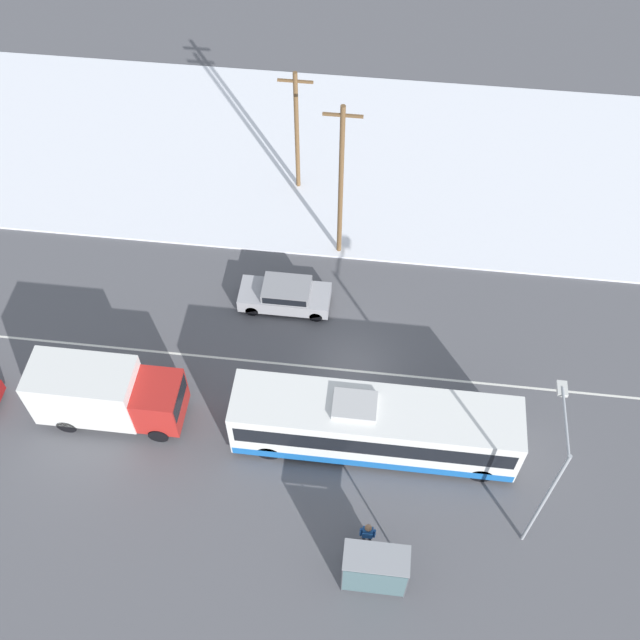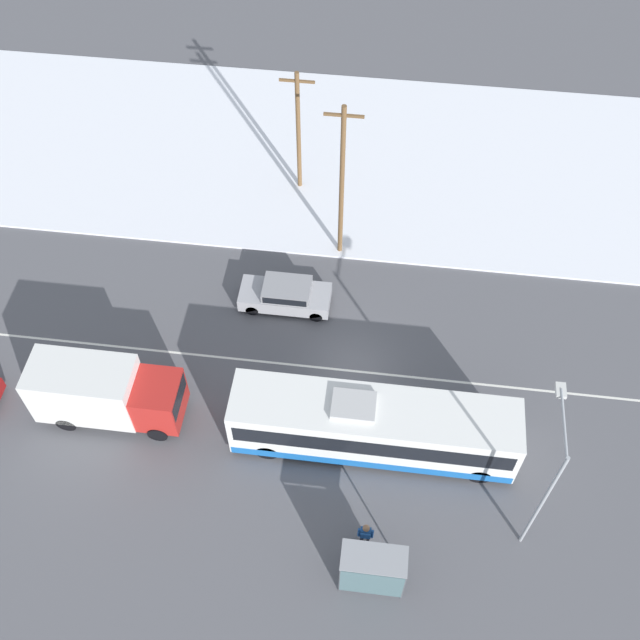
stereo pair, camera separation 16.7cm
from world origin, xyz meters
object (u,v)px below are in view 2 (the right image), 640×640
sedan_car (286,294)px  streetlamp (548,475)px  utility_pole_roadside (342,183)px  city_bus (374,426)px  box_truck (104,392)px  bus_shelter (373,572)px  utility_pole_snowlot (298,131)px  pedestrian_at_stop (366,533)px

sedan_car → streetlamp: 15.61m
streetlamp → utility_pole_roadside: size_ratio=0.79×
city_bus → utility_pole_roadside: utility_pole_roadside is taller
box_truck → bus_shelter: (12.18, -6.29, -0.11)m
box_truck → utility_pole_snowlot: bearing=67.9°
box_truck → utility_pole_roadside: size_ratio=0.69×
box_truck → utility_pole_roadside: utility_pole_roadside is taller
city_bus → utility_pole_snowlot: size_ratio=1.60×
pedestrian_at_stop → bus_shelter: bus_shelter is taller
streetlamp → utility_pole_snowlot: bearing=122.0°
sedan_car → bus_shelter: 14.44m
bus_shelter → box_truck: bearing=152.7°
pedestrian_at_stop → utility_pole_roadside: 16.28m
city_bus → utility_pole_snowlot: bearing=108.8°
utility_pole_snowlot → city_bus: bearing=-71.2°
pedestrian_at_stop → utility_pole_snowlot: 21.19m
city_bus → utility_pole_roadside: (-2.60, 11.13, 3.24)m
pedestrian_at_stop → utility_pole_roadside: bearing=99.7°
sedan_car → city_bus: bearing=123.9°
city_bus → box_truck: bearing=179.3°
streetlamp → box_truck: bearing=170.3°
city_bus → sedan_car: bearing=123.9°
box_truck → utility_pole_roadside: 14.60m
city_bus → pedestrian_at_stop: size_ratio=6.84×
sedan_car → pedestrian_at_stop: (4.94, -11.73, 0.28)m
pedestrian_at_stop → streetlamp: size_ratio=0.24×
city_bus → sedan_car: city_bus is taller
bus_shelter → city_bus: bearing=94.3°
box_truck → sedan_car: (6.85, 7.10, -0.98)m
bus_shelter → utility_pole_roadside: size_ratio=0.27×
streetlamp → utility_pole_roadside: utility_pole_roadside is taller
pedestrian_at_stop → box_truck: bearing=158.6°
city_bus → pedestrian_at_stop: bearing=-89.0°
sedan_car → utility_pole_snowlot: (-0.51, 8.54, 3.14)m
sedan_car → pedestrian_at_stop: size_ratio=2.54×
pedestrian_at_stop → utility_pole_snowlot: (-5.46, 20.27, 2.86)m
utility_pole_roadside → utility_pole_snowlot: (-2.78, 4.66, -0.89)m
box_truck → bus_shelter: size_ratio=2.60×
utility_pole_snowlot → box_truck: bearing=-112.1°
city_bus → box_truck: 11.72m
box_truck → city_bus: bearing=-0.7°
sedan_car → utility_pole_snowlot: bearing=-86.6°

